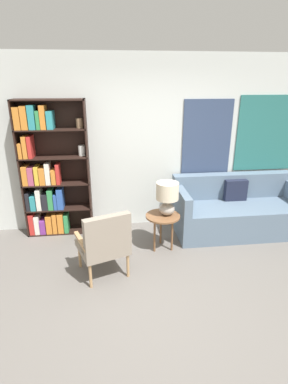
{
  "coord_description": "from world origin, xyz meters",
  "views": [
    {
      "loc": [
        -0.44,
        -2.63,
        2.3
      ],
      "look_at": [
        0.0,
        1.1,
        0.9
      ],
      "focal_mm": 28.0,
      "sensor_mm": 36.0,
      "label": 1
    }
  ],
  "objects_px": {
    "armchair": "(105,241)",
    "bookshelf": "(47,175)",
    "side_table": "(163,219)",
    "table_lamp": "(167,196)",
    "couch": "(237,211)"
  },
  "relations": [
    {
      "from": "armchair",
      "to": "bookshelf",
      "type": "bearing_deg",
      "value": 123.43
    },
    {
      "from": "side_table",
      "to": "table_lamp",
      "type": "height_order",
      "value": "table_lamp"
    },
    {
      "from": "bookshelf",
      "to": "table_lamp",
      "type": "height_order",
      "value": "bookshelf"
    },
    {
      "from": "bookshelf",
      "to": "couch",
      "type": "xyz_separation_m",
      "value": [
        2.95,
        -0.28,
        -0.63
      ]
    },
    {
      "from": "bookshelf",
      "to": "couch",
      "type": "bearing_deg",
      "value": -5.35
    },
    {
      "from": "side_table",
      "to": "table_lamp",
      "type": "xyz_separation_m",
      "value": [
        0.06,
        0.02,
        0.35
      ]
    },
    {
      "from": "bookshelf",
      "to": "armchair",
      "type": "relative_size",
      "value": 2.36
    },
    {
      "from": "table_lamp",
      "to": "armchair",
      "type": "bearing_deg",
      "value": -145.58
    },
    {
      "from": "armchair",
      "to": "table_lamp",
      "type": "relative_size",
      "value": 1.84
    },
    {
      "from": "armchair",
      "to": "couch",
      "type": "height_order",
      "value": "couch"
    },
    {
      "from": "bookshelf",
      "to": "table_lamp",
      "type": "distance_m",
      "value": 1.86
    },
    {
      "from": "couch",
      "to": "armchair",
      "type": "bearing_deg",
      "value": -154.29
    },
    {
      "from": "bookshelf",
      "to": "side_table",
      "type": "bearing_deg",
      "value": -23.18
    },
    {
      "from": "armchair",
      "to": "table_lamp",
      "type": "distance_m",
      "value": 1.1
    },
    {
      "from": "armchair",
      "to": "table_lamp",
      "type": "xyz_separation_m",
      "value": [
        0.87,
        0.59,
        0.32
      ]
    }
  ]
}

